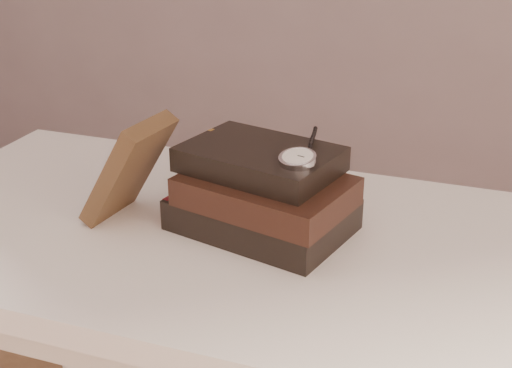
% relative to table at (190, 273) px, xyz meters
% --- Properties ---
extents(table, '(1.00, 0.60, 0.75)m').
position_rel_table_xyz_m(table, '(0.00, 0.00, 0.00)').
color(table, white).
rests_on(table, ground).
extents(book_stack, '(0.30, 0.24, 0.13)m').
position_rel_table_xyz_m(book_stack, '(0.12, 0.02, 0.15)').
color(book_stack, black).
rests_on(book_stack, table).
extents(journal, '(0.14, 0.13, 0.17)m').
position_rel_table_xyz_m(journal, '(-0.09, -0.02, 0.18)').
color(journal, '#3B2616').
rests_on(journal, table).
extents(pocket_watch, '(0.07, 0.16, 0.02)m').
position_rel_table_xyz_m(pocket_watch, '(0.18, -0.00, 0.23)').
color(pocket_watch, silver).
rests_on(pocket_watch, book_stack).
extents(eyeglasses, '(0.14, 0.15, 0.05)m').
position_rel_table_xyz_m(eyeglasses, '(0.05, 0.13, 0.17)').
color(eyeglasses, silver).
rests_on(eyeglasses, book_stack).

